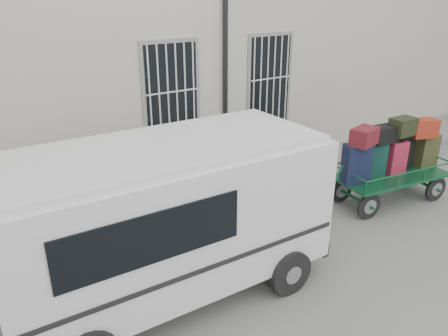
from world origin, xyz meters
TOP-DOWN VIEW (x-y plane):
  - ground at (0.00, 0.00)m, footprint 80.00×80.00m
  - building at (0.00, 5.50)m, footprint 24.00×5.15m
  - sidewalk at (0.00, 2.20)m, footprint 24.00×1.70m
  - luggage_cart at (3.19, -0.03)m, footprint 2.98×1.50m
  - van at (-2.21, -0.13)m, footprint 4.84×2.31m

SIDE VIEW (x-z plane):
  - ground at x=0.00m, z-range 0.00..0.00m
  - sidewalk at x=0.00m, z-range 0.00..0.15m
  - luggage_cart at x=3.19m, z-range 0.10..1.98m
  - van at x=-2.21m, z-range 0.17..2.57m
  - building at x=0.00m, z-range 0.00..6.00m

